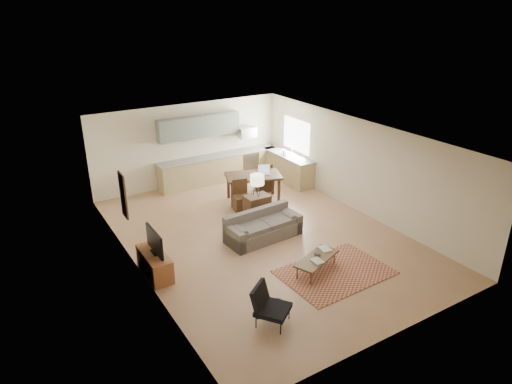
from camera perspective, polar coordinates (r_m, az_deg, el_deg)
room at (r=11.40m, az=0.79°, el=0.43°), size 9.00×9.00×9.00m
kitchen_counter_back at (r=15.54m, az=-4.64°, el=3.02°), size 4.26×0.64×0.92m
kitchen_counter_right at (r=15.58m, az=4.03°, el=3.08°), size 0.64×2.26×0.92m
kitchen_range at (r=16.04m, az=-1.13°, el=3.68°), size 0.62×0.62×0.90m
kitchen_microwave at (r=15.73m, az=-1.20°, el=7.49°), size 0.62×0.40×0.35m
upper_cabinets at (r=14.99m, az=-7.14°, el=8.14°), size 2.80×0.34×0.70m
window_right at (r=15.42m, az=5.06°, el=7.09°), size 0.02×1.40×1.05m
wall_art_left at (r=10.92m, az=-16.22°, el=-0.41°), size 0.06×0.42×1.10m
triptych at (r=15.01m, az=-8.72°, el=7.28°), size 1.70×0.04×0.50m
rug at (r=10.63m, az=9.84°, el=-9.85°), size 2.47×1.75×0.02m
sofa at (r=11.72m, az=0.95°, el=-4.25°), size 2.12×1.04×0.72m
coffee_table at (r=10.51m, az=7.56°, el=-8.96°), size 1.32×0.90×0.37m
book_a at (r=10.21m, az=7.16°, el=-8.70°), size 0.25×0.31×0.03m
book_b at (r=10.72m, az=8.07°, el=-7.15°), size 0.31×0.37×0.02m
vase at (r=10.47m, az=7.67°, el=-7.39°), size 0.19×0.19×0.18m
armchair at (r=8.82m, az=2.14°, el=-14.08°), size 0.96×0.96×0.78m
tv_credenza at (r=10.52m, az=-12.55°, el=-8.75°), size 0.46×1.19×0.55m
tv at (r=10.26m, az=-12.56°, el=-6.06°), size 0.09×0.92×0.55m
console_table at (r=12.59m, az=0.14°, el=-2.10°), size 0.68×0.46×0.78m
table_lamp at (r=12.31m, az=0.14°, el=0.88°), size 0.40×0.40×0.63m
dining_table at (r=13.93m, az=-0.34°, el=0.54°), size 1.87×1.43×0.84m
dining_chair_near at (r=13.17m, az=-1.78°, el=-0.56°), size 0.55×0.56×0.95m
dining_chair_far at (r=14.67m, az=0.96°, el=1.91°), size 0.53×0.55×0.94m
laptop at (r=13.81m, az=1.07°, el=2.78°), size 0.43×0.39×0.26m
soap_bottle at (r=15.41m, az=3.60°, el=5.06°), size 0.11×0.11×0.19m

